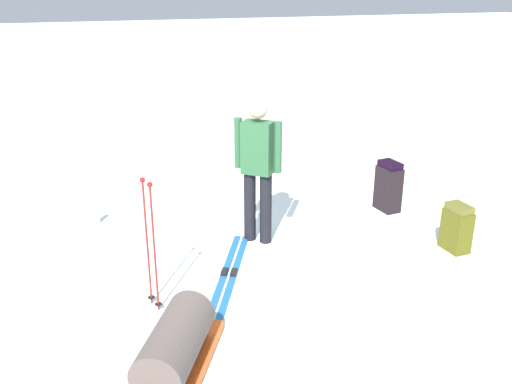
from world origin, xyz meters
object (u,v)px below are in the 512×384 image
object	(u,v)px
skier_standing	(258,164)
gear_sled	(175,350)
backpack_large_dark	(457,228)
ski_poles_planted_near	(150,239)
ski_pair_near	(229,274)
backpack_bright	(388,187)
thermos_bottle	(96,214)

from	to	relation	value
skier_standing	gear_sled	xyz separation A→B (m)	(2.06, -1.42, -0.73)
skier_standing	backpack_large_dark	size ratio (longest dim) A/B	3.03
ski_poles_planted_near	ski_pair_near	bearing A→B (deg)	112.08
backpack_large_dark	backpack_bright	world-z (taller)	backpack_bright
skier_standing	backpack_large_dark	world-z (taller)	skier_standing
backpack_bright	ski_poles_planted_near	xyz separation A→B (m)	(1.34, -3.37, 0.38)
backpack_bright	backpack_large_dark	bearing A→B (deg)	3.73
skier_standing	ski_poles_planted_near	bearing A→B (deg)	-53.78
ski_pair_near	thermos_bottle	bearing A→B (deg)	-147.03
backpack_large_dark	backpack_bright	xyz separation A→B (m)	(-1.30, -0.08, 0.06)
ski_poles_planted_near	gear_sled	world-z (taller)	ski_poles_planted_near
backpack_large_dark	backpack_bright	bearing A→B (deg)	-176.27
ski_pair_near	gear_sled	xyz separation A→B (m)	(1.37, -0.85, 0.21)
skier_standing	thermos_bottle	xyz separation A→B (m)	(-1.16, -1.77, -0.82)
skier_standing	gear_sled	bearing A→B (deg)	-34.47
backpack_large_dark	ski_poles_planted_near	bearing A→B (deg)	-89.37
skier_standing	thermos_bottle	size ratio (longest dim) A/B	6.54
gear_sled	backpack_bright	bearing A→B (deg)	125.08
backpack_large_dark	thermos_bottle	xyz separation A→B (m)	(-2.15, -3.82, -0.14)
backpack_bright	gear_sled	bearing A→B (deg)	-54.92
ski_pair_near	gear_sled	world-z (taller)	gear_sled
ski_pair_near	backpack_bright	bearing A→B (deg)	111.57
ski_poles_planted_near	gear_sled	xyz separation A→B (m)	(1.03, -0.01, -0.49)
backpack_bright	ski_pair_near	bearing A→B (deg)	-68.43
backpack_large_dark	skier_standing	bearing A→B (deg)	-115.85
ski_pair_near	backpack_large_dark	size ratio (longest dim) A/B	3.07
skier_standing	backpack_bright	size ratio (longest dim) A/B	2.50
ski_pair_near	ski_poles_planted_near	distance (m)	1.15
backpack_large_dark	ski_poles_planted_near	world-z (taller)	ski_poles_planted_near
skier_standing	backpack_large_dark	xyz separation A→B (m)	(0.99, 2.05, -0.68)
backpack_large_dark	thermos_bottle	world-z (taller)	backpack_large_dark
thermos_bottle	ski_pair_near	bearing A→B (deg)	32.97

